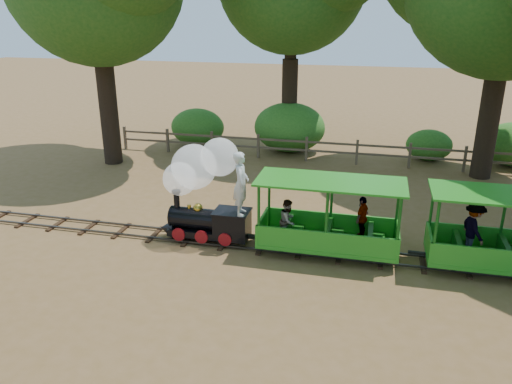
% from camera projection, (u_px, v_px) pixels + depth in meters
% --- Properties ---
extents(ground, '(90.00, 90.00, 0.00)m').
position_uv_depth(ground, '(300.00, 251.00, 12.73)').
color(ground, brown).
rests_on(ground, ground).
extents(track, '(22.00, 1.00, 0.10)m').
position_uv_depth(track, '(300.00, 249.00, 12.70)').
color(track, '#3F3D3A').
rests_on(track, ground).
extents(locomotive, '(2.55, 1.17, 2.85)m').
position_uv_depth(locomotive, '(203.00, 183.00, 12.79)').
color(locomotive, black).
rests_on(locomotive, ground).
extents(carriage_front, '(3.57, 1.46, 1.85)m').
position_uv_depth(carriage_front, '(327.00, 226.00, 12.33)').
color(carriage_front, '#278E1F').
rests_on(carriage_front, track).
extents(carriage_rear, '(3.57, 1.46, 1.85)m').
position_uv_depth(carriage_rear, '(505.00, 240.00, 11.41)').
color(carriage_rear, '#278E1F').
rests_on(carriage_rear, track).
extents(fence, '(18.10, 0.10, 1.00)m').
position_uv_depth(fence, '(331.00, 149.00, 19.82)').
color(fence, brown).
rests_on(fence, ground).
extents(shrub_west, '(2.41, 1.86, 1.67)m').
position_uv_depth(shrub_west, '(198.00, 127.00, 22.27)').
color(shrub_west, '#2D6B1E').
rests_on(shrub_west, ground).
extents(shrub_mid_w, '(3.04, 2.34, 2.11)m').
position_uv_depth(shrub_mid_w, '(289.00, 127.00, 21.27)').
color(shrub_mid_w, '#2D6B1E').
rests_on(shrub_mid_w, ground).
extents(shrub_mid_e, '(1.83, 1.40, 1.26)m').
position_uv_depth(shrub_mid_e, '(429.00, 145.00, 20.15)').
color(shrub_mid_e, '#2D6B1E').
rests_on(shrub_mid_e, ground).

